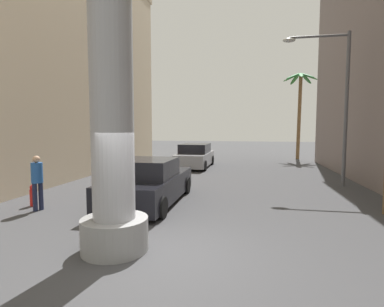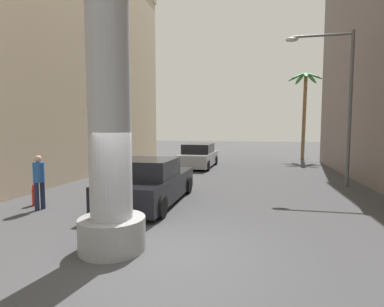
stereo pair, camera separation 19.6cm
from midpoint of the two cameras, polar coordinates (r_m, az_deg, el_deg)
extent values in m
plane|color=#424244|center=(15.97, 4.04, -4.50)|extent=(88.56, 88.56, 0.00)
cube|color=#C6B293|center=(18.40, -31.71, 16.86)|extent=(6.82, 24.40, 13.28)
cylinder|color=#9E9EA3|center=(6.66, -16.16, 20.81)|extent=(0.88, 0.88, 8.88)
cylinder|color=gray|center=(6.78, -15.32, -14.60)|extent=(1.40, 1.40, 0.70)
cylinder|color=#59595E|center=(14.90, 26.96, 7.37)|extent=(0.16, 0.16, 6.76)
cylinder|color=#59595E|center=(15.13, 22.62, 19.91)|extent=(2.50, 0.10, 0.10)
ellipsoid|color=beige|center=(14.91, 17.61, 19.88)|extent=(0.56, 0.28, 0.20)
cylinder|color=black|center=(12.50, -9.94, -5.68)|extent=(0.23, 0.64, 0.64)
cylinder|color=black|center=(11.97, -1.54, -6.08)|extent=(0.23, 0.64, 0.64)
cylinder|color=black|center=(9.46, -17.46, -9.24)|extent=(0.23, 0.64, 0.64)
cylinder|color=black|center=(8.75, -6.50, -10.21)|extent=(0.23, 0.64, 0.64)
cube|color=black|center=(10.56, -8.55, -6.27)|extent=(2.00, 4.90, 0.80)
cube|color=black|center=(10.11, -9.30, -2.76)|extent=(1.82, 2.07, 0.60)
cylinder|color=black|center=(21.71, -1.16, -1.16)|extent=(0.23, 0.64, 0.64)
cylinder|color=black|center=(21.38, 3.55, -1.26)|extent=(0.23, 0.64, 0.64)
cylinder|color=black|center=(18.55, -3.42, -2.19)|extent=(0.23, 0.64, 0.64)
cylinder|color=black|center=(18.17, 2.07, -2.34)|extent=(0.23, 0.64, 0.64)
cube|color=#99999E|center=(19.90, 0.31, -1.01)|extent=(2.00, 4.72, 0.80)
cube|color=black|center=(19.84, 0.31, 1.00)|extent=(1.80, 2.61, 0.60)
cylinder|color=brown|center=(26.67, 19.54, 6.54)|extent=(0.37, 0.31, 7.02)
ellipsoid|color=#31692D|center=(27.30, 21.24, 13.51)|extent=(1.52, 0.64, 0.63)
ellipsoid|color=#2D692D|center=(27.61, 20.71, 13.24)|extent=(1.26, 1.19, 0.89)
ellipsoid|color=#32762D|center=(27.66, 18.83, 13.28)|extent=(0.87, 1.41, 0.88)
ellipsoid|color=#30762D|center=(27.35, 18.19, 13.59)|extent=(1.44, 1.11, 0.62)
ellipsoid|color=#1E702D|center=(26.50, 18.52, 13.85)|extent=(1.39, 1.18, 0.65)
ellipsoid|color=#216B2D|center=(26.28, 19.84, 13.91)|extent=(0.47, 1.50, 0.63)
ellipsoid|color=#245C2D|center=(26.51, 20.91, 13.77)|extent=(1.16, 1.40, 0.66)
cylinder|color=#1E233F|center=(10.76, -27.31, -7.20)|extent=(0.14, 0.14, 0.88)
cylinder|color=#1E233F|center=(10.66, -28.21, -7.35)|extent=(0.14, 0.14, 0.88)
cylinder|color=#2659A5|center=(10.58, -27.92, -3.26)|extent=(0.43, 0.43, 0.63)
sphere|color=tan|center=(10.54, -28.01, -0.96)|extent=(0.22, 0.22, 0.22)
cylinder|color=red|center=(11.43, -28.41, -7.42)|extent=(0.22, 0.22, 0.55)
sphere|color=red|center=(11.37, -28.48, -5.72)|extent=(0.20, 0.20, 0.20)
camera|label=1|loc=(0.10, -90.61, -0.05)|focal=28.00mm
camera|label=2|loc=(0.10, 89.39, 0.05)|focal=28.00mm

